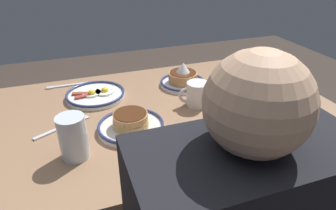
# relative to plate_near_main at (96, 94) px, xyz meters

# --- Properties ---
(dining_table) EXTENTS (1.42, 0.84, 0.75)m
(dining_table) POSITION_rel_plate_near_main_xyz_m (-0.20, 0.19, -0.11)
(dining_table) COLOR #977051
(dining_table) RESTS_ON ground_plane
(plate_near_main) EXTENTS (0.25, 0.25, 0.04)m
(plate_near_main) POSITION_rel_plate_near_main_xyz_m (0.00, 0.00, 0.00)
(plate_near_main) COLOR white
(plate_near_main) RESTS_ON dining_table
(plate_center_pancakes) EXTENTS (0.25, 0.25, 0.05)m
(plate_center_pancakes) POSITION_rel_plate_near_main_xyz_m (-0.64, 0.36, 0.00)
(plate_center_pancakes) COLOR white
(plate_center_pancakes) RESTS_ON dining_table
(plate_far_companion) EXTENTS (0.21, 0.21, 0.11)m
(plate_far_companion) POSITION_rel_plate_near_main_xyz_m (-0.39, 0.01, 0.02)
(plate_far_companion) COLOR white
(plate_far_companion) RESTS_ON dining_table
(plate_far_side) EXTENTS (0.23, 0.23, 0.06)m
(plate_far_side) POSITION_rel_plate_near_main_xyz_m (-0.08, 0.29, 0.01)
(plate_far_side) COLOR silver
(plate_far_side) RESTS_ON dining_table
(coffee_mug) EXTENTS (0.12, 0.09, 0.10)m
(coffee_mug) POSITION_rel_plate_near_main_xyz_m (-0.37, 0.20, 0.04)
(coffee_mug) COLOR white
(coffee_mug) RESTS_ON dining_table
(drinking_glass) EXTENTS (0.08, 0.08, 0.14)m
(drinking_glass) POSITION_rel_plate_near_main_xyz_m (0.11, 0.38, 0.05)
(drinking_glass) COLOR silver
(drinking_glass) RESTS_ON dining_table
(paper_napkin) EXTENTS (0.17, 0.16, 0.00)m
(paper_napkin) POSITION_rel_plate_near_main_xyz_m (-0.68, 0.04, -0.01)
(paper_napkin) COLOR white
(paper_napkin) RESTS_ON dining_table
(fork_near) EXTENTS (0.19, 0.02, 0.01)m
(fork_near) POSITION_rel_plate_near_main_xyz_m (0.11, -0.16, -0.01)
(fork_near) COLOR silver
(fork_near) RESTS_ON dining_table
(butter_knife) EXTENTS (0.19, 0.11, 0.01)m
(butter_knife) POSITION_rel_plate_near_main_xyz_m (0.14, 0.20, -0.01)
(butter_knife) COLOR silver
(butter_knife) RESTS_ON dining_table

